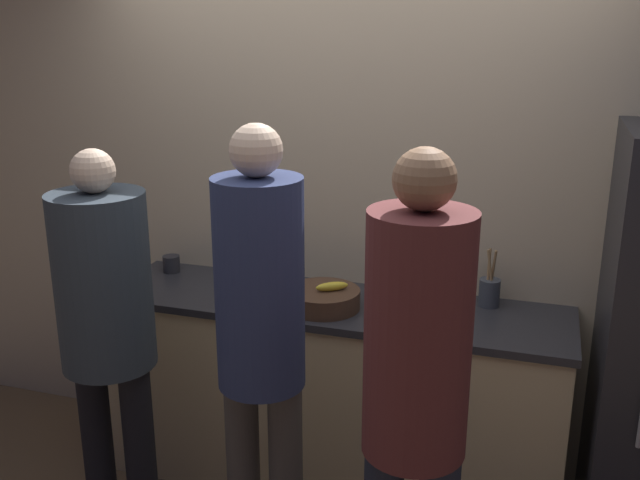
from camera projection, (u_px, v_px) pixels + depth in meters
wall_back at (351, 210)px, 3.45m from camera, size 5.20×0.06×2.60m
counter at (333, 391)px, 3.43m from camera, size 2.15×0.61×0.94m
person_left at (106, 314)px, 2.87m from camera, size 0.38×0.38×1.72m
person_center at (261, 333)px, 2.59m from camera, size 0.32×0.32×1.85m
person_right at (415, 391)px, 2.18m from camera, size 0.33×0.33×1.84m
fruit_bowl at (323, 298)px, 3.19m from camera, size 0.33×0.33×0.13m
utensil_crock at (489, 291)px, 3.21m from camera, size 0.09×0.09×0.27m
bottle_clear at (408, 300)px, 3.04m from camera, size 0.05×0.05×0.24m
bottle_amber at (241, 291)px, 3.20m from camera, size 0.06×0.06×0.20m
cup_black at (171, 264)px, 3.66m from camera, size 0.09×0.09×0.09m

